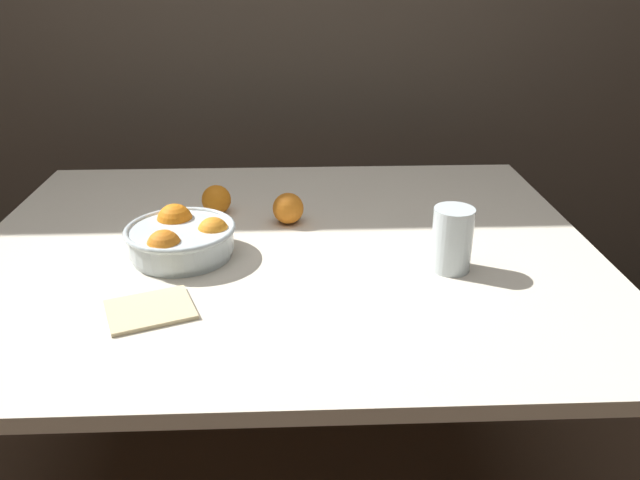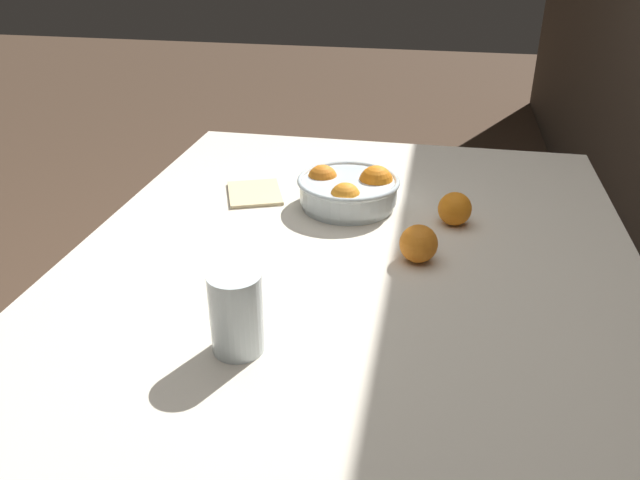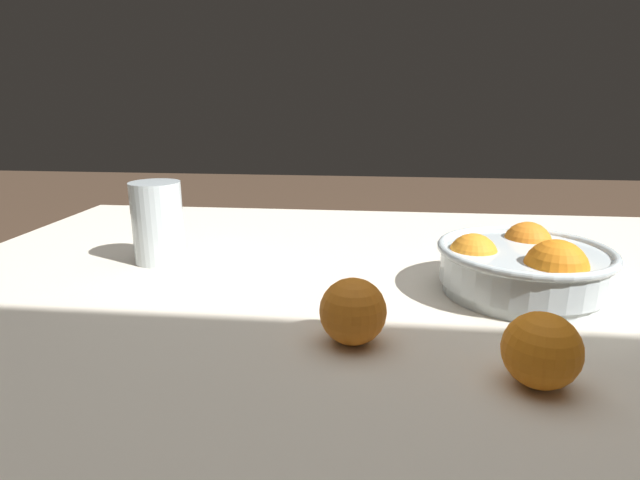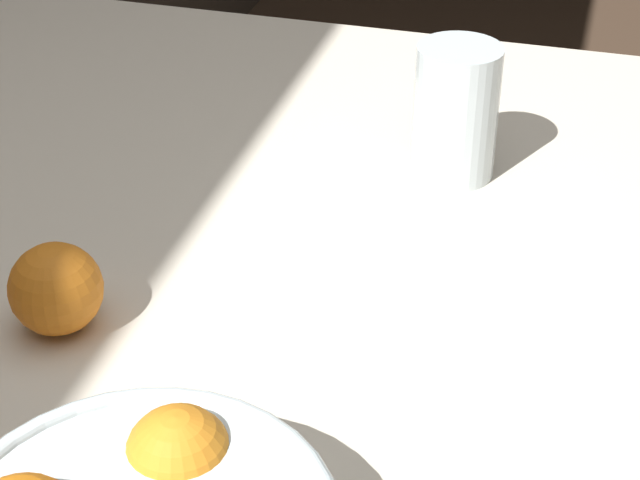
% 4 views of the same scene
% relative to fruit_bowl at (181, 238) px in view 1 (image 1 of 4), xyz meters
% --- Properties ---
extents(dining_table, '(1.40, 1.14, 0.72)m').
position_rel_fruit_bowl_xyz_m(dining_table, '(0.22, 0.05, -0.10)').
color(dining_table, beige).
rests_on(dining_table, ground_plane).
extents(fruit_bowl, '(0.24, 0.24, 0.10)m').
position_rel_fruit_bowl_xyz_m(fruit_bowl, '(0.00, 0.00, 0.00)').
color(fruit_bowl, silver).
rests_on(fruit_bowl, dining_table).
extents(juice_glass, '(0.08, 0.08, 0.14)m').
position_rel_fruit_bowl_xyz_m(juice_glass, '(0.57, -0.09, 0.02)').
color(juice_glass, '#F4A314').
rests_on(juice_glass, dining_table).
extents(orange_loose_near_bowl, '(0.08, 0.08, 0.08)m').
position_rel_fruit_bowl_xyz_m(orange_loose_near_bowl, '(0.23, 0.17, -0.00)').
color(orange_loose_near_bowl, orange).
rests_on(orange_loose_near_bowl, dining_table).
extents(orange_loose_front, '(0.07, 0.07, 0.07)m').
position_rel_fruit_bowl_xyz_m(orange_loose_front, '(0.05, 0.24, -0.00)').
color(orange_loose_front, orange).
rests_on(orange_loose_front, dining_table).
extents(napkin, '(0.19, 0.17, 0.01)m').
position_rel_fruit_bowl_xyz_m(napkin, '(-0.02, -0.24, -0.04)').
color(napkin, beige).
rests_on(napkin, dining_table).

